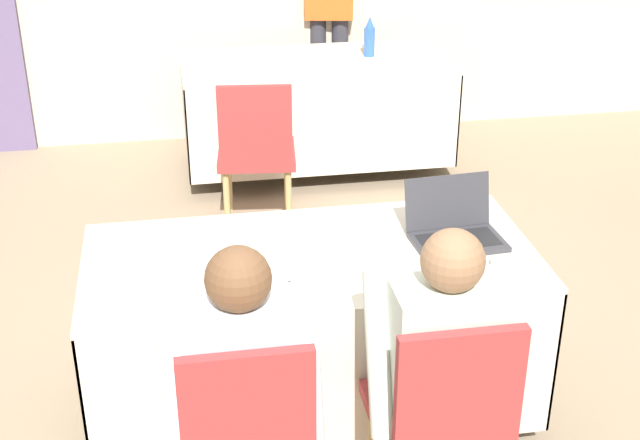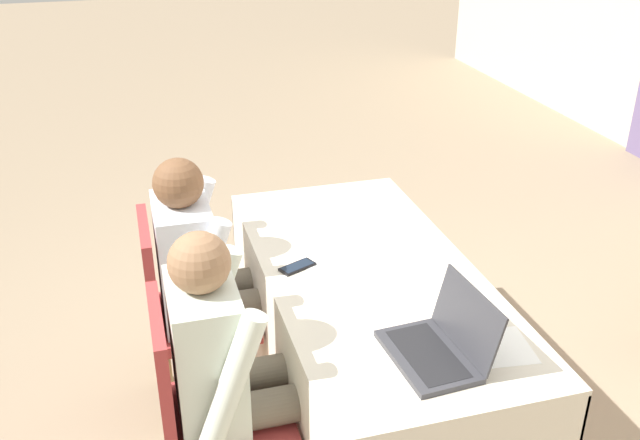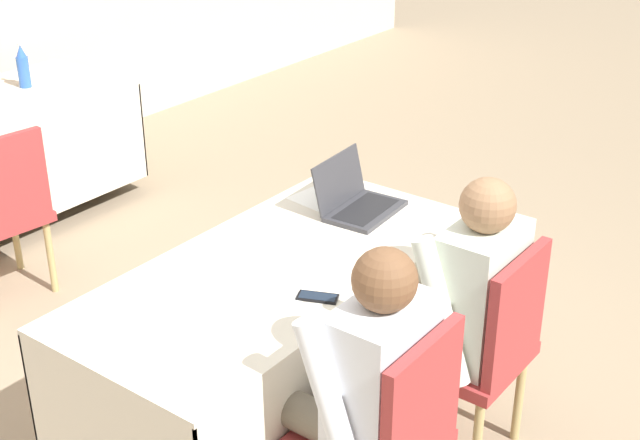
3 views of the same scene
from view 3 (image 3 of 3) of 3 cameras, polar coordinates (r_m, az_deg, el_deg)
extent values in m
plane|color=gray|center=(3.78, -2.57, -12.88)|extent=(24.00, 24.00, 0.00)
cube|color=beige|center=(3.37, -2.81, -3.06)|extent=(1.72, 0.82, 0.02)
cube|color=beige|center=(3.33, 2.75, -9.85)|extent=(1.72, 0.01, 0.61)
cube|color=beige|center=(3.76, -7.47, -5.46)|extent=(1.72, 0.01, 0.61)
cube|color=beige|center=(4.13, 4.86, -2.29)|extent=(0.01, 0.82, 0.61)
cylinder|color=#333333|center=(3.74, -2.58, -12.19)|extent=(0.06, 0.06, 0.11)
cube|color=beige|center=(5.26, -18.10, 2.87)|extent=(1.72, 0.01, 0.61)
cube|color=beige|center=(6.04, -13.88, 6.35)|extent=(0.01, 0.82, 0.61)
cube|color=#333338|center=(3.77, 2.94, 0.57)|extent=(0.37, 0.25, 0.02)
cube|color=black|center=(3.76, 2.94, 0.72)|extent=(0.32, 0.18, 0.00)
cube|color=#333338|center=(3.78, 1.21, 2.60)|extent=(0.35, 0.08, 0.21)
cube|color=black|center=(3.78, 1.21, 2.60)|extent=(0.32, 0.07, 0.18)
cube|color=black|center=(3.15, -0.15, -4.96)|extent=(0.12, 0.16, 0.01)
cube|color=#192333|center=(3.14, -0.15, -4.88)|extent=(0.10, 0.14, 0.00)
cube|color=white|center=(3.88, 0.41, 1.25)|extent=(0.24, 0.32, 0.00)
cube|color=white|center=(3.22, -3.33, -4.36)|extent=(0.27, 0.34, 0.00)
cylinder|color=#2D5BB7|center=(5.68, -18.43, 8.98)|extent=(0.07, 0.07, 0.19)
cone|color=#2D5BB7|center=(5.64, -18.62, 10.22)|extent=(0.06, 0.06, 0.07)
cylinder|color=silver|center=(5.63, -18.68, 10.63)|extent=(0.03, 0.03, 0.01)
cube|color=#9E3333|center=(2.77, 6.55, -11.70)|extent=(0.40, 0.04, 0.45)
cylinder|color=tan|center=(3.79, 7.77, -9.21)|extent=(0.04, 0.04, 0.41)
cylinder|color=tan|center=(3.54, 4.87, -11.88)|extent=(0.04, 0.04, 0.41)
cylinder|color=tan|center=(3.67, 12.63, -10.98)|extent=(0.04, 0.04, 0.41)
cube|color=#9E3333|center=(3.46, 9.08, -8.43)|extent=(0.44, 0.44, 0.05)
cube|color=#9E3333|center=(3.26, 12.48, -5.91)|extent=(0.40, 0.04, 0.45)
cylinder|color=tan|center=(5.06, -18.92, -0.91)|extent=(0.04, 0.04, 0.41)
cylinder|color=tan|center=(4.78, -16.86, -2.23)|extent=(0.04, 0.04, 0.41)
cube|color=#9E3333|center=(4.49, -19.38, 2.32)|extent=(0.41, 0.09, 0.45)
cylinder|color=#665B4C|center=(3.07, 1.90, -11.05)|extent=(0.13, 0.42, 0.13)
cylinder|color=#665B4C|center=(2.95, -0.16, -12.73)|extent=(0.13, 0.42, 0.13)
cube|color=silver|center=(2.81, 3.93, -10.06)|extent=(0.36, 0.22, 0.52)
cylinder|color=silver|center=(2.97, 5.53, -7.74)|extent=(0.08, 0.26, 0.54)
cylinder|color=silver|center=(2.69, 0.69, -11.75)|extent=(0.08, 0.26, 0.54)
sphere|color=brown|center=(2.62, 4.16, -3.85)|extent=(0.20, 0.20, 0.20)
cylinder|color=#665B4C|center=(3.53, 8.03, -5.87)|extent=(0.13, 0.42, 0.13)
cylinder|color=#665B4C|center=(3.40, 6.52, -7.17)|extent=(0.13, 0.42, 0.13)
cylinder|color=#665B4C|center=(3.76, 5.35, -8.84)|extent=(0.10, 0.10, 0.46)
cylinder|color=#665B4C|center=(3.64, 3.82, -10.15)|extent=(0.10, 0.10, 0.46)
cube|color=silver|center=(3.29, 10.19, -4.61)|extent=(0.36, 0.22, 0.52)
cylinder|color=silver|center=(3.47, 11.23, -2.87)|extent=(0.08, 0.26, 0.54)
cylinder|color=silver|center=(3.14, 7.76, -5.85)|extent=(0.08, 0.26, 0.54)
sphere|color=#8C6647|center=(3.13, 10.68, 0.92)|extent=(0.20, 0.20, 0.20)
camera|label=1|loc=(2.06, 69.35, 9.89)|focal=50.00mm
camera|label=2|loc=(4.65, 25.70, 21.05)|focal=40.00mm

